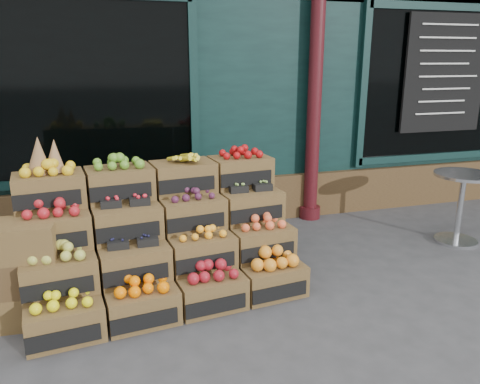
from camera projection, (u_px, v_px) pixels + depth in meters
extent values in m
plane|color=#3B3B3D|center=(283.00, 301.00, 4.22)|extent=(60.00, 60.00, 0.00)
cube|color=black|center=(179.00, 41.00, 8.35)|extent=(12.00, 6.00, 4.80)
cube|color=black|center=(220.00, 109.00, 5.88)|extent=(12.00, 0.12, 3.00)
cube|color=#48341D|center=(223.00, 201.00, 6.15)|extent=(12.00, 0.18, 0.60)
cube|color=black|center=(85.00, 91.00, 5.31)|extent=(2.40, 0.06, 2.00)
cube|color=black|center=(440.00, 85.00, 6.62)|extent=(2.40, 0.06, 2.00)
cylinder|color=#3F0E13|center=(315.00, 100.00, 6.00)|extent=(0.18, 0.18, 3.20)
cube|color=black|center=(445.00, 74.00, 6.51)|extent=(1.30, 0.04, 1.60)
cube|color=brown|center=(65.00, 321.00, 3.64)|extent=(0.62, 0.47, 0.29)
cube|color=black|center=(67.00, 338.00, 3.46)|extent=(0.53, 0.08, 0.13)
cube|color=yellow|center=(63.00, 299.00, 3.59)|extent=(0.50, 0.36, 0.09)
cube|color=brown|center=(142.00, 305.00, 3.87)|extent=(0.62, 0.47, 0.29)
cube|color=black|center=(148.00, 321.00, 3.69)|extent=(0.53, 0.08, 0.13)
cube|color=#FF7100|center=(141.00, 284.00, 3.81)|extent=(0.50, 0.36, 0.10)
cube|color=brown|center=(210.00, 291.00, 4.10)|extent=(0.62, 0.47, 0.29)
cube|color=black|center=(219.00, 306.00, 3.92)|extent=(0.53, 0.08, 0.13)
cube|color=maroon|center=(210.00, 271.00, 4.04)|extent=(0.50, 0.36, 0.11)
cube|color=brown|center=(272.00, 279.00, 4.32)|extent=(0.62, 0.47, 0.29)
cube|color=black|center=(282.00, 292.00, 4.14)|extent=(0.53, 0.08, 0.13)
cube|color=orange|center=(272.00, 258.00, 4.27)|extent=(0.50, 0.36, 0.13)
cube|color=brown|center=(60.00, 274.00, 3.78)|extent=(0.62, 0.47, 0.29)
cube|color=black|center=(61.00, 289.00, 3.60)|extent=(0.53, 0.08, 0.13)
cube|color=#AEAF43|center=(57.00, 252.00, 3.72)|extent=(0.50, 0.36, 0.10)
cube|color=brown|center=(134.00, 262.00, 4.00)|extent=(0.62, 0.47, 0.29)
cube|color=black|center=(139.00, 275.00, 3.82)|extent=(0.53, 0.08, 0.13)
cube|color=#151533|center=(133.00, 244.00, 3.96)|extent=(0.50, 0.36, 0.03)
cube|color=brown|center=(201.00, 251.00, 4.23)|extent=(0.62, 0.47, 0.29)
cube|color=black|center=(209.00, 263.00, 4.05)|extent=(0.53, 0.08, 0.13)
cube|color=orange|center=(200.00, 232.00, 4.18)|extent=(0.50, 0.36, 0.08)
cube|color=brown|center=(261.00, 241.00, 4.46)|extent=(0.62, 0.47, 0.29)
cube|color=black|center=(271.00, 252.00, 4.28)|extent=(0.53, 0.08, 0.13)
cube|color=#EE6034|center=(261.00, 222.00, 4.41)|extent=(0.50, 0.36, 0.09)
cube|color=brown|center=(54.00, 231.00, 3.91)|extent=(0.62, 0.47, 0.29)
cube|color=black|center=(56.00, 243.00, 3.73)|extent=(0.53, 0.08, 0.13)
cube|color=#A7181F|center=(52.00, 209.00, 3.86)|extent=(0.50, 0.36, 0.10)
cube|color=brown|center=(127.00, 221.00, 4.14)|extent=(0.62, 0.47, 0.29)
cube|color=black|center=(132.00, 232.00, 3.96)|extent=(0.53, 0.08, 0.13)
cube|color=red|center=(126.00, 203.00, 4.10)|extent=(0.50, 0.36, 0.04)
cube|color=brown|center=(192.00, 213.00, 4.37)|extent=(0.62, 0.47, 0.29)
cube|color=black|center=(199.00, 223.00, 4.19)|extent=(0.53, 0.08, 0.13)
cube|color=#491D37|center=(191.00, 194.00, 4.32)|extent=(0.50, 0.36, 0.07)
cube|color=brown|center=(250.00, 205.00, 4.60)|extent=(0.62, 0.47, 0.29)
cube|color=black|center=(259.00, 214.00, 4.42)|extent=(0.53, 0.08, 0.13)
cube|color=#80A74B|center=(250.00, 189.00, 4.55)|extent=(0.50, 0.36, 0.03)
cube|color=brown|center=(50.00, 190.00, 4.05)|extent=(0.62, 0.47, 0.29)
cube|color=black|center=(51.00, 200.00, 3.87)|extent=(0.53, 0.08, 0.13)
cube|color=gold|center=(47.00, 168.00, 4.00)|extent=(0.50, 0.36, 0.10)
cube|color=brown|center=(120.00, 183.00, 4.28)|extent=(0.62, 0.47, 0.29)
cube|color=black|center=(124.00, 192.00, 4.10)|extent=(0.53, 0.08, 0.13)
cube|color=#588F27|center=(118.00, 162.00, 4.22)|extent=(0.50, 0.36, 0.10)
cube|color=brown|center=(183.00, 177.00, 4.51)|extent=(0.62, 0.47, 0.29)
cube|color=black|center=(190.00, 185.00, 4.32)|extent=(0.53, 0.08, 0.13)
cube|color=gold|center=(182.00, 157.00, 4.45)|extent=(0.50, 0.36, 0.09)
cube|color=brown|center=(240.00, 171.00, 4.73)|extent=(0.62, 0.47, 0.29)
cube|color=black|center=(249.00, 179.00, 4.55)|extent=(0.53, 0.08, 0.13)
cube|color=#A90C0F|center=(240.00, 153.00, 4.68)|extent=(0.50, 0.36, 0.09)
cube|color=#48341D|center=(170.00, 286.00, 4.20)|extent=(2.41, 0.68, 0.29)
cube|color=#48341D|center=(162.00, 260.00, 4.37)|extent=(2.41, 0.68, 0.58)
cube|color=#48341D|center=(155.00, 237.00, 4.55)|extent=(2.41, 0.68, 0.87)
cone|color=olive|center=(38.00, 155.00, 3.95)|extent=(0.20, 0.20, 0.33)
cone|color=olive|center=(55.00, 156.00, 4.03)|extent=(0.18, 0.18, 0.29)
cube|color=brown|center=(28.00, 305.00, 3.87)|extent=(0.61, 0.44, 0.29)
cube|color=#48341D|center=(23.00, 273.00, 3.79)|extent=(0.61, 0.44, 0.29)
cube|color=brown|center=(19.00, 240.00, 3.71)|extent=(0.61, 0.44, 0.29)
cylinder|color=silver|center=(455.00, 240.00, 5.58)|extent=(0.49, 0.49, 0.03)
cylinder|color=silver|center=(460.00, 209.00, 5.48)|extent=(0.07, 0.07, 0.80)
cylinder|color=silver|center=(464.00, 175.00, 5.36)|extent=(0.67, 0.67, 0.03)
imported|color=#19581B|center=(108.00, 140.00, 6.31)|extent=(0.90, 0.76, 2.10)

